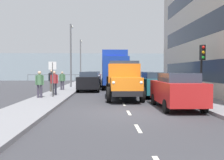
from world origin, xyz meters
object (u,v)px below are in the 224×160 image
traffic_light_near (202,60)px  pedestrian_with_bag (62,79)px  car_maroon_oppositeside_2 (94,77)px  car_teal_kerbside_1 (154,84)px  pedestrian_by_lamp (40,82)px  car_red_kerbside_near (177,90)px  car_black_oppositeside_0 (89,81)px  pedestrian_in_dark_coat (54,81)px  truck_vintage_orange (124,81)px  car_silver_oppositeside_1 (92,79)px  car_white_kerbside_3 (134,79)px  pedestrian_couple_a (52,79)px  lamp_post_far (81,57)px  car_grey_kerbside_2 (142,81)px  lorry_cargo_blue (114,68)px  lamp_post_promenade (71,50)px  street_sign (53,73)px

traffic_light_near → pedestrian_with_bag: bearing=-36.0°
car_maroon_oppositeside_2 → traffic_light_near: (-7.17, 18.86, 1.58)m
car_teal_kerbside_1 → pedestrian_by_lamp: 7.63m
car_maroon_oppositeside_2 → car_red_kerbside_near: bearing=102.6°
car_black_oppositeside_0 → pedestrian_in_dark_coat: 5.12m
truck_vintage_orange → car_silver_oppositeside_1: truck_vintage_orange is taller
car_white_kerbside_3 → car_black_oppositeside_0: 7.80m
pedestrian_in_dark_coat → pedestrian_couple_a: 2.59m
car_red_kerbside_near → truck_vintage_orange: bearing=-57.9°
car_teal_kerbside_1 → pedestrian_in_dark_coat: bearing=-2.3°
car_red_kerbside_near → lamp_post_far: (6.88, -23.68, 2.95)m
car_teal_kerbside_1 → car_silver_oppositeside_1: 11.86m
car_grey_kerbside_2 → car_maroon_oppositeside_2: size_ratio=1.10×
lorry_cargo_blue → car_grey_kerbside_2: bearing=125.5°
car_black_oppositeside_0 → pedestrian_couple_a: pedestrian_couple_a is taller
car_black_oppositeside_0 → pedestrian_by_lamp: size_ratio=2.62×
car_silver_oppositeside_1 → pedestrian_couple_a: bearing=70.6°
car_black_oppositeside_0 → lamp_post_far: (2.07, -13.66, 2.95)m
pedestrian_by_lamp → lamp_post_promenade: lamp_post_promenade is taller
pedestrian_couple_a → lamp_post_promenade: bearing=-98.2°
car_red_kerbside_near → pedestrian_with_bag: (7.12, -9.56, 0.19)m
car_teal_kerbside_1 → lamp_post_promenade: size_ratio=0.64×
truck_vintage_orange → car_grey_kerbside_2: truck_vintage_orange is taller
car_black_oppositeside_0 → car_teal_kerbside_1: bearing=134.3°
lamp_post_promenade → car_black_oppositeside_0: bearing=121.6°
car_silver_oppositeside_1 → street_sign: bearing=80.8°
street_sign → car_silver_oppositeside_1: bearing=-99.2°
car_teal_kerbside_1 → traffic_light_near: 3.70m
car_red_kerbside_near → car_grey_kerbside_2: 10.36m
pedestrian_by_lamp → pedestrian_in_dark_coat: (-0.53, -1.80, -0.00)m
car_teal_kerbside_1 → street_sign: street_sign is taller
truck_vintage_orange → car_teal_kerbside_1: 2.72m
pedestrian_with_bag → traffic_light_near: size_ratio=0.50×
lamp_post_far → car_white_kerbside_3: bearing=132.4°
car_black_oppositeside_0 → traffic_light_near: bearing=134.4°
lorry_cargo_blue → car_red_kerbside_near: (-2.40, 13.73, -1.18)m
street_sign → pedestrian_in_dark_coat: bearing=-82.3°
car_grey_kerbside_2 → car_silver_oppositeside_1: same height
pedestrian_in_dark_coat → pedestrian_with_bag: (0.18, -4.20, -0.03)m
car_teal_kerbside_1 → traffic_light_near: bearing=134.5°
pedestrian_in_dark_coat → car_black_oppositeside_0: bearing=-114.6°
car_teal_kerbside_1 → car_red_kerbside_near: bearing=90.0°
lamp_post_far → car_teal_kerbside_1: bearing=110.3°
lorry_cargo_blue → lamp_post_far: (4.48, -9.95, 1.77)m
car_black_oppositeside_0 → pedestrian_by_lamp: 6.98m
truck_vintage_orange → lamp_post_promenade: (4.61, -9.76, 2.80)m
car_grey_kerbside_2 → pedestrian_by_lamp: (7.47, 6.79, 0.22)m
lamp_post_promenade → lamp_post_far: 10.34m
traffic_light_near → lamp_post_far: bearing=-66.3°
car_maroon_oppositeside_2 → pedestrian_by_lamp: 18.18m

